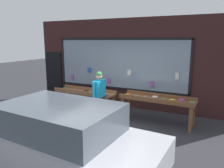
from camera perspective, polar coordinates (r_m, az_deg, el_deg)
name	(u,v)px	position (r m, az deg, el deg)	size (l,w,h in m)	color
ground_plane	(103,128)	(6.87, -2.26, -11.30)	(40.00, 40.00, 0.00)	#2D2D33
shopfront_facade	(130,64)	(8.59, 4.74, 5.21)	(8.61, 0.29, 3.48)	#331919
display_table_left	(85,94)	(8.21, -7.17, -2.52)	(2.39, 0.77, 0.86)	brown
display_table_right	(157,101)	(7.13, 11.72, -4.44)	(2.40, 0.80, 0.91)	brown
person_browsing	(99,92)	(7.24, -3.37, -2.11)	(0.28, 0.65, 1.65)	#4C382D
small_dog	(105,115)	(7.11, -1.83, -7.98)	(0.34, 0.50, 0.42)	black
parked_car	(60,136)	(4.66, -13.43, -13.12)	(4.31, 2.16, 1.41)	silver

